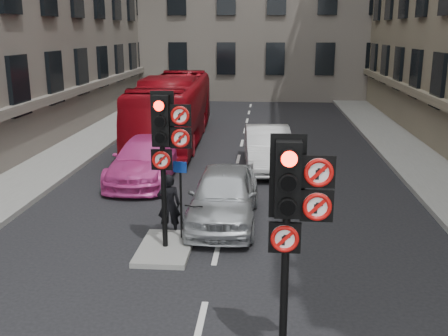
% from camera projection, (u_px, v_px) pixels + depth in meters
% --- Properties ---
extents(pavement_left, '(3.00, 50.00, 0.16)m').
position_uv_depth(pavement_left, '(41.00, 166.00, 19.39)').
color(pavement_left, gray).
rests_on(pavement_left, ground).
extents(pavement_right, '(3.00, 50.00, 0.16)m').
position_uv_depth(pavement_right, '(441.00, 175.00, 18.26)').
color(pavement_right, gray).
rests_on(pavement_right, ground).
extents(centre_island, '(1.20, 2.00, 0.12)m').
position_uv_depth(centre_island, '(166.00, 248.00, 12.18)').
color(centre_island, gray).
rests_on(centre_island, ground).
extents(signal_near, '(0.91, 0.40, 3.58)m').
position_uv_depth(signal_near, '(293.00, 204.00, 7.46)').
color(signal_near, black).
rests_on(signal_near, ground).
extents(signal_far, '(0.91, 0.40, 3.58)m').
position_uv_depth(signal_far, '(166.00, 137.00, 11.49)').
color(signal_far, black).
rests_on(signal_far, centre_island).
extents(car_silver, '(1.79, 4.36, 1.48)m').
position_uv_depth(car_silver, '(224.00, 195.00, 13.84)').
color(car_silver, '#A9ACB0').
rests_on(car_silver, ground).
extents(car_white, '(1.93, 4.70, 1.51)m').
position_uv_depth(car_white, '(268.00, 148.00, 19.25)').
color(car_white, beige).
rests_on(car_white, ground).
extents(car_pink, '(2.02, 4.89, 1.41)m').
position_uv_depth(car_pink, '(146.00, 160.00, 17.76)').
color(car_pink, '#DA409B').
rests_on(car_pink, ground).
extents(bus_red, '(2.86, 10.80, 2.99)m').
position_uv_depth(bus_red, '(173.00, 109.00, 23.59)').
color(bus_red, maroon).
rests_on(bus_red, ground).
extents(motorcycle, '(0.65, 1.63, 0.95)m').
position_uv_depth(motorcycle, '(197.00, 217.00, 12.99)').
color(motorcycle, black).
rests_on(motorcycle, ground).
extents(motorcyclist, '(0.63, 0.47, 1.57)m').
position_uv_depth(motorcyclist, '(169.00, 205.00, 12.97)').
color(motorcyclist, black).
rests_on(motorcyclist, ground).
extents(info_sign, '(0.33, 0.12, 1.91)m').
position_uv_depth(info_sign, '(181.00, 189.00, 12.32)').
color(info_sign, black).
rests_on(info_sign, centre_island).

